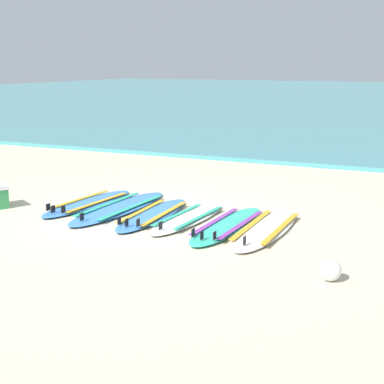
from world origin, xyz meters
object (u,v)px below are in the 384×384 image
surfboard_1 (120,208)px  beach_ball (330,270)px  surfboard_2 (153,214)px  surfboard_0 (88,203)px  surfboard_4 (228,225)px  surfboard_3 (188,218)px  surfboard_5 (266,229)px

surfboard_1 → beach_ball: size_ratio=10.37×
surfboard_2 → surfboard_1: bearing=168.1°
surfboard_1 → beach_ball: 4.16m
surfboard_2 → beach_ball: (3.08, -1.59, 0.09)m
surfboard_0 → surfboard_4: size_ratio=0.98×
surfboard_2 → surfboard_3: bearing=1.6°
surfboard_2 → surfboard_3: size_ratio=1.06×
surfboard_1 → beach_ball: (3.78, -1.74, 0.09)m
surfboard_3 → surfboard_4: same height
surfboard_0 → beach_ball: 4.79m
surfboard_3 → surfboard_0: bearing=174.5°
surfboard_4 → beach_ball: 2.34m
surfboard_1 → surfboard_4: size_ratio=1.12×
surfboard_3 → surfboard_4: 0.70m
surfboard_1 → surfboard_3: size_ratio=1.23×
surfboard_0 → surfboard_2: same height
surfboard_1 → surfboard_5: 2.55m
surfboard_4 → surfboard_1: bearing=173.3°
surfboard_0 → surfboard_5: bearing=-4.1°
surfboard_3 → surfboard_5: 1.25m
surfboard_1 → surfboard_5: bearing=-3.8°
surfboard_3 → surfboard_5: (1.25, -0.04, -0.00)m
surfboard_2 → beach_ball: size_ratio=8.94×
surfboard_1 → surfboard_2: 0.71m
surfboard_2 → surfboard_5: (1.84, -0.02, -0.00)m
surfboard_0 → surfboard_1: 0.66m
surfboard_0 → beach_ball: size_ratio=9.04×
surfboard_5 → surfboard_0: bearing=175.9°
surfboard_0 → surfboard_2: size_ratio=1.01×
surfboard_1 → surfboard_3: bearing=-5.7°
surfboard_2 → surfboard_4: 1.29m
surfboard_1 → surfboard_4: 2.00m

